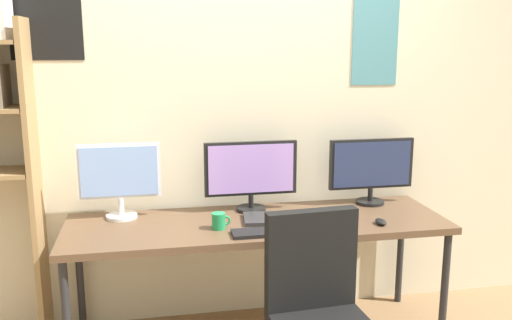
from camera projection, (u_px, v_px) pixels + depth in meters
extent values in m
cube|color=beige|center=(245.00, 116.00, 3.49)|extent=(4.59, 0.10, 2.60)
cube|color=teal|center=(375.00, 42.00, 3.50)|extent=(0.30, 0.01, 0.54)
cube|color=black|center=(45.00, 12.00, 3.10)|extent=(0.40, 0.01, 0.53)
cube|color=brown|center=(258.00, 224.00, 3.21)|extent=(2.19, 0.68, 0.04)
cylinder|color=#262628|center=(444.00, 290.00, 3.20)|extent=(0.04, 0.04, 0.70)
cylinder|color=#262628|center=(80.00, 278.00, 3.37)|extent=(0.04, 0.04, 0.70)
cylinder|color=#262628|center=(400.00, 253.00, 3.76)|extent=(0.04, 0.04, 0.70)
cube|color=#9E7A4C|center=(35.00, 188.00, 3.15)|extent=(0.03, 0.28, 1.89)
cube|color=gray|center=(4.00, 86.00, 3.01)|extent=(0.02, 0.22, 0.23)
cube|color=white|center=(3.00, 12.00, 2.93)|extent=(0.05, 0.22, 0.28)
cube|color=black|center=(311.00, 259.00, 2.61)|extent=(0.44, 0.10, 0.48)
cylinder|color=silver|center=(122.00, 216.00, 3.26)|extent=(0.18, 0.18, 0.02)
cylinder|color=silver|center=(121.00, 206.00, 3.25)|extent=(0.03, 0.03, 0.10)
cube|color=silver|center=(119.00, 171.00, 3.21)|extent=(0.48, 0.03, 0.32)
cube|color=#8CB2F2|center=(119.00, 172.00, 3.19)|extent=(0.44, 0.01, 0.29)
cylinder|color=black|center=(251.00, 209.00, 3.40)|extent=(0.18, 0.18, 0.02)
cylinder|color=black|center=(251.00, 201.00, 3.39)|extent=(0.03, 0.03, 0.08)
cube|color=black|center=(251.00, 168.00, 3.36)|extent=(0.57, 0.03, 0.33)
cube|color=#B28CE5|center=(251.00, 169.00, 3.34)|extent=(0.52, 0.01, 0.30)
cylinder|color=black|center=(370.00, 202.00, 3.55)|extent=(0.18, 0.18, 0.02)
cylinder|color=black|center=(370.00, 194.00, 3.54)|extent=(0.03, 0.03, 0.08)
cube|color=black|center=(371.00, 164.00, 3.50)|extent=(0.55, 0.03, 0.32)
cube|color=navy|center=(372.00, 164.00, 3.48)|extent=(0.51, 0.01, 0.29)
cube|color=black|center=(266.00, 232.00, 2.98)|extent=(0.37, 0.13, 0.02)
ellipsoid|color=black|center=(381.00, 222.00, 3.14)|extent=(0.06, 0.10, 0.03)
cube|color=#2D2D2D|center=(271.00, 219.00, 3.21)|extent=(0.34, 0.26, 0.02)
cylinder|color=#1E8C4C|center=(218.00, 221.00, 3.06)|extent=(0.08, 0.08, 0.09)
torus|color=#1E8C4C|center=(226.00, 221.00, 3.07)|extent=(0.06, 0.01, 0.06)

